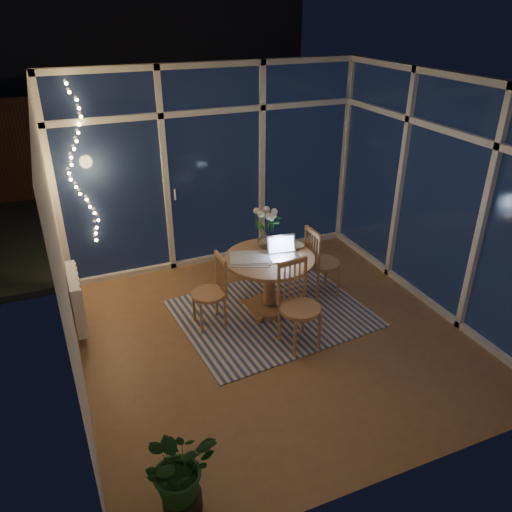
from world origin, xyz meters
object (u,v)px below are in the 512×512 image
(dining_table, at_px, (269,284))
(chair_left, at_px, (208,292))
(chair_front, at_px, (300,307))
(laptop, at_px, (284,248))
(flower_vase, at_px, (265,239))
(potted_plant, at_px, (180,472))
(chair_right, at_px, (323,261))

(dining_table, bearing_deg, chair_left, -177.46)
(chair_front, distance_m, laptop, 0.75)
(flower_vase, relative_size, potted_plant, 0.28)
(dining_table, bearing_deg, flower_vase, 77.43)
(flower_vase, bearing_deg, chair_front, -92.29)
(laptop, relative_size, flower_vase, 1.56)
(flower_vase, bearing_deg, dining_table, -102.57)
(laptop, height_order, potted_plant, laptop)
(flower_vase, distance_m, potted_plant, 2.93)
(chair_left, relative_size, flower_vase, 4.05)
(chair_right, distance_m, laptop, 0.70)
(potted_plant, bearing_deg, chair_front, 40.53)
(chair_left, distance_m, flower_vase, 0.91)
(dining_table, xyz_separation_m, potted_plant, (-1.61, -2.13, 0.04))
(chair_left, xyz_separation_m, flower_vase, (0.79, 0.28, 0.37))
(chair_left, bearing_deg, potted_plant, -24.35)
(chair_right, bearing_deg, laptop, 101.46)
(laptop, distance_m, potted_plant, 2.74)
(chair_right, height_order, laptop, laptop)
(chair_front, height_order, potted_plant, chair_front)
(chair_front, distance_m, flower_vase, 1.03)
(dining_table, xyz_separation_m, chair_left, (-0.74, -0.03, 0.08))
(chair_left, height_order, flower_vase, flower_vase)
(chair_left, height_order, laptop, laptop)
(chair_front, height_order, flower_vase, chair_front)
(dining_table, height_order, laptop, laptop)
(laptop, bearing_deg, dining_table, 160.74)
(chair_right, xyz_separation_m, potted_plant, (-2.35, -2.20, -0.08))
(chair_front, bearing_deg, chair_right, 41.89)
(chair_left, distance_m, chair_right, 1.47)
(laptop, bearing_deg, chair_left, -174.11)
(flower_vase, bearing_deg, chair_left, -160.78)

